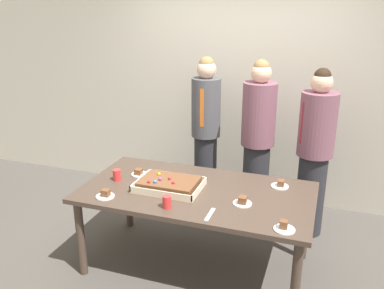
{
  "coord_description": "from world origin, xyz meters",
  "views": [
    {
      "loc": [
        0.99,
        -2.97,
        2.23
      ],
      "look_at": [
        -0.09,
        0.15,
        1.09
      ],
      "focal_mm": 38.18,
      "sensor_mm": 36.0,
      "label": 1
    }
  ],
  "objects_px": {
    "sheet_cake": "(169,184)",
    "plated_slice_far_right": "(139,173)",
    "drink_cup_nearest": "(117,175)",
    "drink_cup_middle": "(167,202)",
    "person_striped_tie_right": "(315,152)",
    "plated_slice_center_front": "(105,195)",
    "person_green_shirt_behind": "(206,133)",
    "plated_slice_near_left": "(280,185)",
    "party_table": "(197,198)",
    "cake_server_utensil": "(210,215)",
    "plated_slice_near_right": "(284,227)",
    "plated_slice_far_left": "(243,202)",
    "person_serving_front": "(257,142)"
  },
  "relations": [
    {
      "from": "sheet_cake",
      "to": "plated_slice_far_right",
      "type": "distance_m",
      "value": 0.41
    },
    {
      "from": "sheet_cake",
      "to": "drink_cup_nearest",
      "type": "distance_m",
      "value": 0.5
    },
    {
      "from": "drink_cup_middle",
      "to": "person_striped_tie_right",
      "type": "height_order",
      "value": "person_striped_tie_right"
    },
    {
      "from": "person_striped_tie_right",
      "to": "plated_slice_far_right",
      "type": "bearing_deg",
      "value": -12.58
    },
    {
      "from": "plated_slice_center_front",
      "to": "drink_cup_middle",
      "type": "height_order",
      "value": "drink_cup_middle"
    },
    {
      "from": "person_green_shirt_behind",
      "to": "plated_slice_near_left",
      "type": "bearing_deg",
      "value": 49.61
    },
    {
      "from": "drink_cup_nearest",
      "to": "plated_slice_center_front",
      "type": "bearing_deg",
      "value": -77.21
    },
    {
      "from": "plated_slice_near_left",
      "to": "plated_slice_center_front",
      "type": "distance_m",
      "value": 1.48
    },
    {
      "from": "drink_cup_nearest",
      "to": "drink_cup_middle",
      "type": "bearing_deg",
      "value": -28.35
    },
    {
      "from": "plated_slice_far_right",
      "to": "person_green_shirt_behind",
      "type": "bearing_deg",
      "value": 68.9
    },
    {
      "from": "plated_slice_center_front",
      "to": "person_striped_tie_right",
      "type": "xyz_separation_m",
      "value": [
        1.56,
        1.29,
        0.11
      ]
    },
    {
      "from": "party_table",
      "to": "sheet_cake",
      "type": "bearing_deg",
      "value": -171.24
    },
    {
      "from": "plated_slice_far_right",
      "to": "cake_server_utensil",
      "type": "bearing_deg",
      "value": -31.34
    },
    {
      "from": "party_table",
      "to": "cake_server_utensil",
      "type": "bearing_deg",
      "value": -58.44
    },
    {
      "from": "party_table",
      "to": "sheet_cake",
      "type": "height_order",
      "value": "sheet_cake"
    },
    {
      "from": "sheet_cake",
      "to": "drink_cup_middle",
      "type": "relative_size",
      "value": 5.5
    },
    {
      "from": "party_table",
      "to": "plated_slice_far_right",
      "type": "relative_size",
      "value": 12.95
    },
    {
      "from": "cake_server_utensil",
      "to": "person_striped_tie_right",
      "type": "relative_size",
      "value": 0.12
    },
    {
      "from": "drink_cup_nearest",
      "to": "cake_server_utensil",
      "type": "relative_size",
      "value": 0.5
    },
    {
      "from": "person_striped_tie_right",
      "to": "cake_server_utensil",
      "type": "bearing_deg",
      "value": 22.42
    },
    {
      "from": "plated_slice_near_left",
      "to": "person_green_shirt_behind",
      "type": "xyz_separation_m",
      "value": [
        -0.91,
        0.75,
        0.15
      ]
    },
    {
      "from": "person_green_shirt_behind",
      "to": "plated_slice_near_right",
      "type": "bearing_deg",
      "value": 34.43
    },
    {
      "from": "plated_slice_near_left",
      "to": "plated_slice_near_right",
      "type": "relative_size",
      "value": 1.0
    },
    {
      "from": "plated_slice_center_front",
      "to": "cake_server_utensil",
      "type": "height_order",
      "value": "plated_slice_center_front"
    },
    {
      "from": "plated_slice_far_left",
      "to": "plated_slice_center_front",
      "type": "distance_m",
      "value": 1.11
    },
    {
      "from": "plated_slice_near_right",
      "to": "person_serving_front",
      "type": "xyz_separation_m",
      "value": [
        -0.45,
        1.35,
        0.14
      ]
    },
    {
      "from": "drink_cup_middle",
      "to": "person_serving_front",
      "type": "xyz_separation_m",
      "value": [
        0.45,
        1.32,
        0.11
      ]
    },
    {
      "from": "drink_cup_middle",
      "to": "plated_slice_near_left",
      "type": "bearing_deg",
      "value": 40.83
    },
    {
      "from": "party_table",
      "to": "plated_slice_near_right",
      "type": "height_order",
      "value": "plated_slice_near_right"
    },
    {
      "from": "drink_cup_middle",
      "to": "plated_slice_near_right",
      "type": "bearing_deg",
      "value": -2.23
    },
    {
      "from": "person_striped_tie_right",
      "to": "plated_slice_far_left",
      "type": "bearing_deg",
      "value": 25.17
    },
    {
      "from": "plated_slice_center_front",
      "to": "person_striped_tie_right",
      "type": "bearing_deg",
      "value": 39.62
    },
    {
      "from": "person_serving_front",
      "to": "person_green_shirt_behind",
      "type": "distance_m",
      "value": 0.59
    },
    {
      "from": "plated_slice_near_right",
      "to": "person_striped_tie_right",
      "type": "distance_m",
      "value": 1.34
    },
    {
      "from": "plated_slice_far_left",
      "to": "cake_server_utensil",
      "type": "xyz_separation_m",
      "value": [
        -0.19,
        -0.25,
        -0.02
      ]
    },
    {
      "from": "plated_slice_near_left",
      "to": "plated_slice_center_front",
      "type": "bearing_deg",
      "value": -153.25
    },
    {
      "from": "sheet_cake",
      "to": "person_green_shirt_behind",
      "type": "xyz_separation_m",
      "value": [
        -0.01,
        1.09,
        0.13
      ]
    },
    {
      "from": "sheet_cake",
      "to": "plated_slice_center_front",
      "type": "bearing_deg",
      "value": -142.48
    },
    {
      "from": "party_table",
      "to": "plated_slice_near_right",
      "type": "distance_m",
      "value": 0.88
    },
    {
      "from": "party_table",
      "to": "drink_cup_nearest",
      "type": "distance_m",
      "value": 0.75
    },
    {
      "from": "plated_slice_far_right",
      "to": "plated_slice_near_left",
      "type": "bearing_deg",
      "value": 7.5
    },
    {
      "from": "plated_slice_center_front",
      "to": "person_green_shirt_behind",
      "type": "relative_size",
      "value": 0.09
    },
    {
      "from": "plated_slice_far_left",
      "to": "plated_slice_near_right",
      "type": "bearing_deg",
      "value": -38.45
    },
    {
      "from": "cake_server_utensil",
      "to": "person_green_shirt_behind",
      "type": "relative_size",
      "value": 0.12
    },
    {
      "from": "plated_slice_near_left",
      "to": "plated_slice_near_right",
      "type": "xyz_separation_m",
      "value": [
        0.12,
        -0.7,
        -0.0
      ]
    },
    {
      "from": "sheet_cake",
      "to": "cake_server_utensil",
      "type": "bearing_deg",
      "value": -35.85
    },
    {
      "from": "plated_slice_near_left",
      "to": "plated_slice_far_right",
      "type": "relative_size",
      "value": 1.0
    },
    {
      "from": "party_table",
      "to": "person_green_shirt_behind",
      "type": "relative_size",
      "value": 1.12
    },
    {
      "from": "cake_server_utensil",
      "to": "person_striped_tie_right",
      "type": "bearing_deg",
      "value": 62.8
    },
    {
      "from": "plated_slice_near_right",
      "to": "person_serving_front",
      "type": "bearing_deg",
      "value": 108.25
    }
  ]
}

